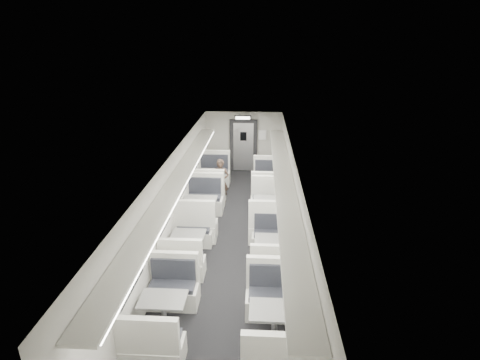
# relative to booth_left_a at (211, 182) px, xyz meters

# --- Properties ---
(room) EXTENTS (3.24, 12.24, 2.64)m
(room) POSITION_rel_booth_left_a_xyz_m (1.00, -3.48, 0.79)
(room) COLOR black
(room) RESTS_ON ground
(booth_left_a) EXTENTS (1.14, 2.32, 1.24)m
(booth_left_a) POSITION_rel_booth_left_a_xyz_m (0.00, 0.00, 0.00)
(booth_left_a) COLOR silver
(booth_left_a) RESTS_ON room
(booth_left_b) EXTENTS (1.13, 2.29, 1.22)m
(booth_left_b) POSITION_rel_booth_left_a_xyz_m (0.00, -2.37, -0.01)
(booth_left_b) COLOR silver
(booth_left_b) RESTS_ON room
(booth_left_c) EXTENTS (0.97, 1.97, 1.05)m
(booth_left_c) POSITION_rel_booth_left_a_xyz_m (0.00, -4.19, -0.06)
(booth_left_c) COLOR silver
(booth_left_c) RESTS_ON room
(booth_left_d) EXTENTS (1.01, 2.04, 1.09)m
(booth_left_d) POSITION_rel_booth_left_a_xyz_m (0.00, -6.62, -0.05)
(booth_left_d) COLOR silver
(booth_left_d) RESTS_ON room
(booth_right_a) EXTENTS (1.10, 2.24, 1.20)m
(booth_right_a) POSITION_rel_booth_left_a_xyz_m (2.00, -0.39, -0.01)
(booth_right_a) COLOR silver
(booth_right_a) RESTS_ON room
(booth_right_b) EXTENTS (1.16, 2.35, 1.26)m
(booth_right_b) POSITION_rel_booth_left_a_xyz_m (2.00, -2.33, 0.01)
(booth_right_b) COLOR silver
(booth_right_b) RESTS_ON room
(booth_right_c) EXTENTS (0.96, 1.95, 1.05)m
(booth_right_c) POSITION_rel_booth_left_a_xyz_m (2.00, -4.31, -0.07)
(booth_right_c) COLOR silver
(booth_right_c) RESTS_ON room
(booth_right_d) EXTENTS (1.06, 2.16, 1.16)m
(booth_right_d) POSITION_rel_booth_left_a_xyz_m (2.00, -6.84, -0.03)
(booth_right_d) COLOR silver
(booth_right_d) RESTS_ON room
(passenger) EXTENTS (0.56, 0.40, 1.47)m
(passenger) POSITION_rel_booth_left_a_xyz_m (0.43, -0.79, 0.32)
(passenger) COLOR black
(passenger) RESTS_ON room
(window_a) EXTENTS (0.02, 1.18, 0.84)m
(window_a) POSITION_rel_booth_left_a_xyz_m (-0.49, -0.08, 0.94)
(window_a) COLOR black
(window_a) RESTS_ON room
(window_b) EXTENTS (0.02, 1.18, 0.84)m
(window_b) POSITION_rel_booth_left_a_xyz_m (-0.49, -2.28, 0.94)
(window_b) COLOR black
(window_b) RESTS_ON room
(window_c) EXTENTS (0.02, 1.18, 0.84)m
(window_c) POSITION_rel_booth_left_a_xyz_m (-0.49, -4.48, 0.94)
(window_c) COLOR black
(window_c) RESTS_ON room
(window_d) EXTENTS (0.02, 1.18, 0.84)m
(window_d) POSITION_rel_booth_left_a_xyz_m (-0.49, -6.68, 0.94)
(window_d) COLOR black
(window_d) RESTS_ON room
(luggage_rack_left) EXTENTS (0.46, 10.40, 0.09)m
(luggage_rack_left) POSITION_rel_booth_left_a_xyz_m (-0.24, -3.78, 1.50)
(luggage_rack_left) COLOR silver
(luggage_rack_left) RESTS_ON room
(luggage_rack_right) EXTENTS (0.46, 10.40, 0.09)m
(luggage_rack_right) POSITION_rel_booth_left_a_xyz_m (2.24, -3.78, 1.50)
(luggage_rack_right) COLOR silver
(luggage_rack_right) RESTS_ON room
(vestibule_door) EXTENTS (1.10, 0.13, 2.10)m
(vestibule_door) POSITION_rel_booth_left_a_xyz_m (1.00, 2.45, 0.62)
(vestibule_door) COLOR black
(vestibule_door) RESTS_ON room
(exit_sign) EXTENTS (0.62, 0.12, 0.16)m
(exit_sign) POSITION_rel_booth_left_a_xyz_m (1.00, 1.96, 1.87)
(exit_sign) COLOR black
(exit_sign) RESTS_ON room
(wall_notice) EXTENTS (0.32, 0.02, 0.40)m
(wall_notice) POSITION_rel_booth_left_a_xyz_m (1.75, 2.44, 1.09)
(wall_notice) COLOR white
(wall_notice) RESTS_ON room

